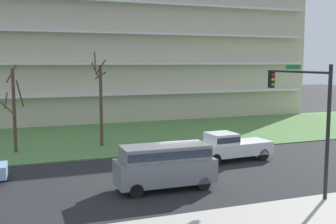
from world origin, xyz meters
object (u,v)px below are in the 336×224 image
tree_left (14,108)px  van_gray_center_right (165,163)px  pickup_white_center_left (230,146)px  traffic_signal_mast (306,106)px  tree_center (101,100)px

tree_left → van_gray_center_right: 14.19m
pickup_white_center_left → traffic_signal_mast: bearing=87.7°
tree_left → pickup_white_center_left: 15.75m
tree_left → tree_center: bearing=2.5°
pickup_white_center_left → traffic_signal_mast: 8.20m
traffic_signal_mast → pickup_white_center_left: bearing=91.1°
tree_left → van_gray_center_right: tree_left is taller
pickup_white_center_left → traffic_signal_mast: (0.15, -7.43, 3.46)m
van_gray_center_right → pickup_white_center_left: bearing=36.2°
tree_center → pickup_white_center_left: bearing=-47.2°
tree_left → traffic_signal_mast: size_ratio=0.99×
traffic_signal_mast → tree_center: bearing=115.8°
pickup_white_center_left → traffic_signal_mast: size_ratio=0.84×
tree_left → pickup_white_center_left: size_ratio=1.18×
tree_left → van_gray_center_right: (7.31, -12.00, -1.95)m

